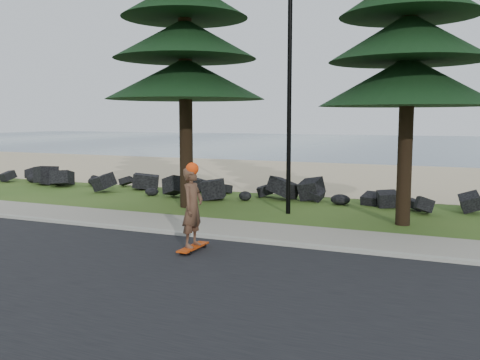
% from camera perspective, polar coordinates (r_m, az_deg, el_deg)
% --- Properties ---
extents(ground, '(160.00, 160.00, 0.00)m').
position_cam_1_polar(ground, '(13.87, 0.94, -5.75)').
color(ground, '#35591B').
rests_on(ground, ground).
extents(road, '(160.00, 7.00, 0.02)m').
position_cam_1_polar(road, '(10.00, -9.22, -10.73)').
color(road, black).
rests_on(road, ground).
extents(kerb, '(160.00, 0.20, 0.10)m').
position_cam_1_polar(kerb, '(13.05, -0.59, -6.32)').
color(kerb, '#A8A697').
rests_on(kerb, ground).
extents(sidewalk, '(160.00, 2.00, 0.08)m').
position_cam_1_polar(sidewalk, '(14.04, 1.25, -5.43)').
color(sidewalk, gray).
rests_on(sidewalk, ground).
extents(beach_sand, '(160.00, 15.00, 0.01)m').
position_cam_1_polar(beach_sand, '(27.66, 12.57, 0.34)').
color(beach_sand, '#CBB487').
rests_on(beach_sand, ground).
extents(ocean, '(160.00, 58.00, 0.01)m').
position_cam_1_polar(ocean, '(63.78, 18.89, 3.65)').
color(ocean, '#324D60').
rests_on(ocean, ground).
extents(seawall_boulders, '(60.00, 2.40, 1.10)m').
position_cam_1_polar(seawall_boulders, '(19.07, 7.43, -2.38)').
color(seawall_boulders, black).
rests_on(seawall_boulders, ground).
extents(lamp_post, '(0.25, 0.14, 8.14)m').
position_cam_1_polar(lamp_post, '(16.58, 5.30, 10.63)').
color(lamp_post, black).
rests_on(lamp_post, ground).
extents(skateboarder, '(0.43, 1.07, 1.99)m').
position_cam_1_polar(skateboarder, '(11.91, -5.08, -2.94)').
color(skateboarder, '#BF3A0B').
rests_on(skateboarder, ground).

